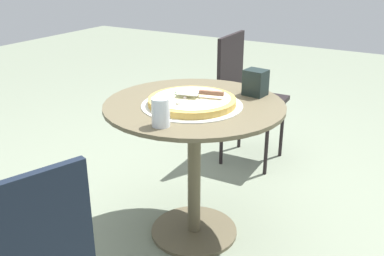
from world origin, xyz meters
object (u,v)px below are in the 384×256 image
patio_table (194,140)px  napkin_dispenser (256,83)px  pizza_server (200,93)px  drinking_cup (161,112)px  pizza_on_tray (192,102)px  patio_chair_near (244,90)px

patio_table → napkin_dispenser: (0.19, 0.25, 0.25)m
pizza_server → napkin_dispenser: bearing=60.5°
drinking_cup → pizza_server: bearing=88.2°
pizza_server → drinking_cup: drinking_cup is taller
pizza_on_tray → napkin_dispenser: bearing=57.7°
patio_chair_near → drinking_cup: bearing=-81.2°
pizza_on_tray → drinking_cup: size_ratio=3.98×
drinking_cup → napkin_dispenser: 0.59m
pizza_on_tray → drinking_cup: (0.02, -0.28, 0.04)m
patio_table → pizza_on_tray: (0.01, -0.04, 0.20)m
drinking_cup → patio_chair_near: bearing=98.8°
pizza_on_tray → patio_chair_near: size_ratio=0.54×
patio_table → pizza_on_tray: bearing=-76.3°
patio_table → drinking_cup: size_ratio=7.23×
napkin_dispenser → patio_chair_near: bearing=124.1°
patio_chair_near → patio_table: bearing=-80.1°
pizza_on_tray → patio_chair_near: (-0.17, 0.97, -0.22)m
pizza_on_tray → napkin_dispenser: size_ratio=3.69×
napkin_dispenser → patio_table: bearing=-120.4°
drinking_cup → patio_table: bearing=95.5°
pizza_server → patio_table: bearing=159.6°
drinking_cup → patio_chair_near: (-0.19, 1.24, -0.26)m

